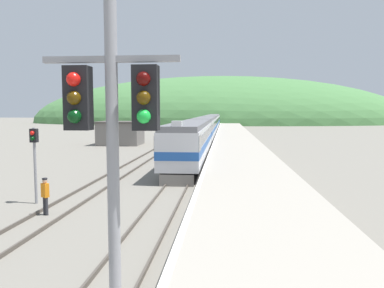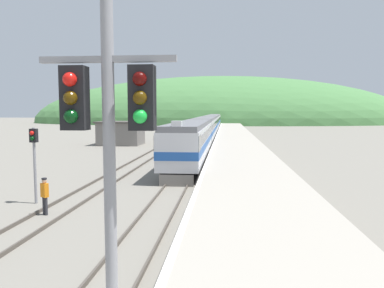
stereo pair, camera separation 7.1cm
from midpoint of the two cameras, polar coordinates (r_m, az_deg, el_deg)
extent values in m
cube|color=#4C443D|center=(73.78, 2.21, 1.38)|extent=(0.08, 180.00, 0.16)
cube|color=#4C443D|center=(73.72, 3.33, 1.37)|extent=(0.08, 180.00, 0.16)
cube|color=#4C443D|center=(74.21, -1.64, 1.40)|extent=(0.08, 180.00, 0.16)
cube|color=#4C443D|center=(74.05, -0.53, 1.39)|extent=(0.08, 180.00, 0.16)
cube|color=#9E9689|center=(53.73, 6.75, 0.37)|extent=(5.98, 140.00, 0.94)
cube|color=silver|center=(53.69, 3.69, 0.90)|extent=(0.24, 140.00, 0.01)
ellipsoid|color=#477A42|center=(151.89, 4.03, 3.25)|extent=(151.92, 68.36, 37.03)
cube|color=slate|center=(54.49, -10.71, 1.53)|extent=(5.86, 4.92, 3.11)
cube|color=#47423D|center=(54.42, -10.74, 3.29)|extent=(6.36, 5.42, 0.24)
cube|color=black|center=(34.63, 0.00, -2.27)|extent=(2.35, 20.21, 0.85)
cube|color=#BCBCC1|center=(34.46, 0.00, 0.58)|extent=(2.86, 21.50, 2.60)
cube|color=#1E4C99|center=(34.47, 0.00, 0.24)|extent=(2.89, 21.52, 0.57)
cube|color=black|center=(34.42, 0.00, 1.53)|extent=(2.89, 20.21, 0.78)
cube|color=slate|center=(34.37, 0.00, 3.08)|extent=(2.69, 21.50, 0.40)
cube|color=black|center=(24.88, -2.01, 0.16)|extent=(2.90, 2.20, 1.04)
cube|color=#BCBCC1|center=(24.13, -2.22, 3.12)|extent=(0.64, 0.80, 0.36)
cube|color=slate|center=(24.28, -2.27, -5.54)|extent=(2.23, 0.40, 0.77)
cube|color=black|center=(57.26, 2.07, 0.65)|extent=(2.35, 20.96, 0.85)
cube|color=#BCBCC1|center=(57.15, 2.07, 2.37)|extent=(2.86, 22.29, 2.60)
cube|color=#1E4C99|center=(57.16, 2.07, 2.17)|extent=(2.89, 22.31, 0.57)
cube|color=black|center=(57.13, 2.08, 2.95)|extent=(2.89, 20.96, 0.78)
cube|color=slate|center=(57.10, 2.08, 3.88)|extent=(2.69, 22.29, 0.40)
cube|color=black|center=(80.38, 2.98, 1.92)|extent=(2.35, 20.96, 0.85)
cube|color=#BCBCC1|center=(80.30, 2.98, 3.15)|extent=(2.86, 22.29, 2.60)
cube|color=#1E4C99|center=(80.31, 2.98, 3.01)|extent=(2.89, 22.31, 0.57)
cube|color=black|center=(80.29, 2.98, 3.56)|extent=(2.89, 20.96, 0.78)
cube|color=slate|center=(80.27, 2.99, 4.23)|extent=(2.69, 22.29, 0.40)
cube|color=black|center=(103.53, 3.48, 2.63)|extent=(2.35, 20.96, 0.85)
cube|color=#BCBCC1|center=(103.47, 3.48, 3.59)|extent=(2.86, 22.29, 2.60)
cube|color=#1E4C99|center=(103.48, 3.48, 3.47)|extent=(2.89, 22.31, 0.57)
cube|color=black|center=(103.46, 3.48, 3.90)|extent=(2.89, 20.96, 0.78)
cube|color=slate|center=(103.44, 3.49, 4.42)|extent=(2.69, 22.29, 0.40)
cylinder|color=gray|center=(6.31, -12.00, -9.50)|extent=(0.20, 0.20, 6.57)
cube|color=gray|center=(6.17, -12.42, 12.50)|extent=(2.20, 0.10, 0.10)
cube|color=black|center=(6.30, -17.12, 6.67)|extent=(0.40, 0.28, 1.02)
sphere|color=red|center=(6.16, -17.81, 9.36)|extent=(0.22, 0.22, 0.22)
sphere|color=#412C05|center=(6.14, -17.74, 6.70)|extent=(0.22, 0.22, 0.22)
sphere|color=black|center=(6.14, -17.66, 4.03)|extent=(0.22, 0.22, 0.22)
cube|color=black|center=(5.97, -7.24, 6.95)|extent=(0.40, 0.28, 1.02)
sphere|color=#3C0504|center=(5.82, -7.64, 9.82)|extent=(0.22, 0.22, 0.22)
sphere|color=#412C05|center=(5.81, -7.61, 7.00)|extent=(0.22, 0.22, 0.22)
sphere|color=green|center=(5.80, -7.58, 4.18)|extent=(0.22, 0.22, 0.22)
cylinder|color=gray|center=(21.19, -22.74, -3.09)|extent=(0.14, 0.14, 3.99)
cube|color=black|center=(21.03, -22.89, 1.20)|extent=(0.36, 0.28, 0.71)
sphere|color=red|center=(20.87, -23.13, 1.55)|extent=(0.22, 0.22, 0.22)
sphere|color=black|center=(20.89, -23.10, 0.79)|extent=(0.22, 0.22, 0.22)
cylinder|color=#2D2D33|center=(19.06, -21.51, -8.74)|extent=(0.14, 0.14, 0.85)
cylinder|color=#2D2D33|center=(18.92, -21.24, -8.83)|extent=(0.14, 0.14, 0.85)
cube|color=orange|center=(18.83, -21.45, -6.57)|extent=(0.42, 0.38, 0.65)
sphere|color=tan|center=(18.75, -21.49, -5.25)|extent=(0.23, 0.23, 0.23)
cylinder|color=black|center=(18.73, -21.50, -4.94)|extent=(0.24, 0.24, 0.07)
camera|label=1|loc=(0.04, -89.93, 0.01)|focal=35.00mm
camera|label=2|loc=(0.04, 90.07, -0.01)|focal=35.00mm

